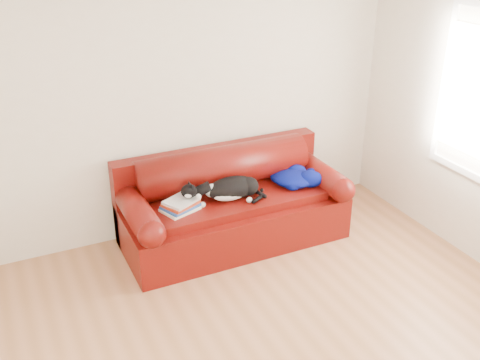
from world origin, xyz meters
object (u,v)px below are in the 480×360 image
Objects in this scene: book_stack at (181,205)px; cat at (232,189)px; blanket at (296,177)px; sofa_base at (234,218)px.

cat is at bearing 1.17° from book_stack.
blanket reaches higher than book_stack.
blanket is at bearing 16.70° from cat.
book_stack is at bearing -163.67° from cat.
sofa_base is 4.03× the size of blanket.
book_stack is at bearing -171.97° from sofa_base.
sofa_base is 0.37m from cat.
book_stack is 0.70× the size of blanket.
book_stack reaches higher than sofa_base.
blanket is (0.69, 0.02, -0.03)m from cat.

